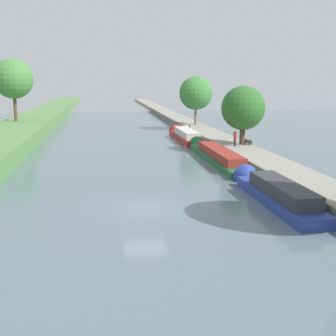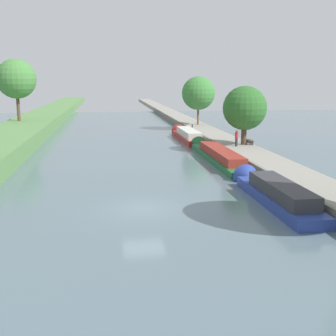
{
  "view_description": "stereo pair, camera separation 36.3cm",
  "coord_description": "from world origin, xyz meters",
  "px_view_note": "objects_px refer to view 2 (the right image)",
  "views": [
    {
      "loc": [
        -2.32,
        -23.92,
        7.48
      ],
      "look_at": [
        2.48,
        6.78,
        1.0
      ],
      "focal_mm": 44.99,
      "sensor_mm": 36.0,
      "label": 1
    },
    {
      "loc": [
        -1.97,
        -23.98,
        7.48
      ],
      "look_at": [
        2.48,
        6.78,
        1.0
      ],
      "focal_mm": 44.99,
      "sensor_mm": 36.0,
      "label": 2
    }
  ],
  "objects_px": {
    "person_walking": "(237,138)",
    "mooring_bollard_far": "(192,126)",
    "park_bench": "(250,141)",
    "narrowboat_blue": "(273,192)",
    "narrowboat_green": "(216,154)",
    "narrowboat_red": "(187,135)"
  },
  "relations": [
    {
      "from": "narrowboat_green",
      "to": "person_walking",
      "type": "relative_size",
      "value": 9.86
    },
    {
      "from": "person_walking",
      "to": "park_bench",
      "type": "bearing_deg",
      "value": 32.52
    },
    {
      "from": "person_walking",
      "to": "mooring_bollard_far",
      "type": "height_order",
      "value": "person_walking"
    },
    {
      "from": "mooring_bollard_far",
      "to": "person_walking",
      "type": "bearing_deg",
      "value": -86.99
    },
    {
      "from": "narrowboat_blue",
      "to": "mooring_bollard_far",
      "type": "distance_m",
      "value": 34.69
    },
    {
      "from": "mooring_bollard_far",
      "to": "park_bench",
      "type": "xyz_separation_m",
      "value": [
        2.75,
        -16.81,
        0.12
      ]
    },
    {
      "from": "narrowboat_green",
      "to": "mooring_bollard_far",
      "type": "bearing_deg",
      "value": 85.1
    },
    {
      "from": "narrowboat_green",
      "to": "mooring_bollard_far",
      "type": "xyz_separation_m",
      "value": [
        1.74,
        20.34,
        0.59
      ]
    },
    {
      "from": "mooring_bollard_far",
      "to": "park_bench",
      "type": "distance_m",
      "value": 17.04
    },
    {
      "from": "narrowboat_blue",
      "to": "narrowboat_green",
      "type": "height_order",
      "value": "narrowboat_blue"
    },
    {
      "from": "narrowboat_blue",
      "to": "narrowboat_green",
      "type": "bearing_deg",
      "value": 89.71
    },
    {
      "from": "narrowboat_green",
      "to": "narrowboat_red",
      "type": "relative_size",
      "value": 1.24
    },
    {
      "from": "narrowboat_green",
      "to": "narrowboat_red",
      "type": "bearing_deg",
      "value": 90.68
    },
    {
      "from": "park_bench",
      "to": "narrowboat_blue",
      "type": "bearing_deg",
      "value": -104.36
    },
    {
      "from": "narrowboat_red",
      "to": "person_walking",
      "type": "distance_m",
      "value": 12.57
    },
    {
      "from": "person_walking",
      "to": "narrowboat_red",
      "type": "bearing_deg",
      "value": 103.22
    },
    {
      "from": "narrowboat_red",
      "to": "mooring_bollard_far",
      "type": "relative_size",
      "value": 29.24
    },
    {
      "from": "mooring_bollard_far",
      "to": "narrowboat_blue",
      "type": "bearing_deg",
      "value": -93.0
    },
    {
      "from": "mooring_bollard_far",
      "to": "park_bench",
      "type": "bearing_deg",
      "value": -80.7
    },
    {
      "from": "narrowboat_blue",
      "to": "mooring_bollard_far",
      "type": "xyz_separation_m",
      "value": [
        1.81,
        34.64,
        0.52
      ]
    },
    {
      "from": "person_walking",
      "to": "park_bench",
      "type": "xyz_separation_m",
      "value": [
        1.81,
        1.15,
        -0.53
      ]
    },
    {
      "from": "park_bench",
      "to": "person_walking",
      "type": "bearing_deg",
      "value": -147.48
    }
  ]
}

